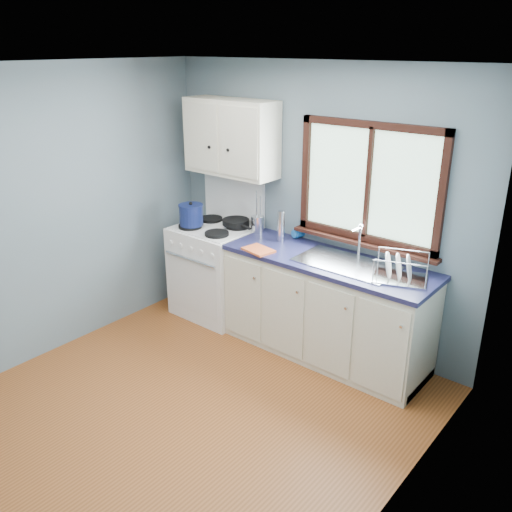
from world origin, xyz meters
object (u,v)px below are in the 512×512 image
Objects in this scene: utensil_crock at (258,224)px; skillet at (236,222)px; gas_range at (216,268)px; thermos at (281,226)px; base_cabinets at (325,312)px; sink at (346,271)px; stockpot at (191,215)px; dish_rack at (399,273)px.

skillet is at bearing -168.15° from utensil_crock.
gas_range is 4.69× the size of thermos.
gas_range is 0.67m from utensil_crock.
sink reaches higher than base_cabinets.
utensil_crock reaches higher than sink.
skillet reaches higher than base_cabinets.
stockpot is 0.72× the size of utensil_crock.
skillet is 1.45× the size of stockpot.
dish_rack is (1.96, 0.00, 0.48)m from gas_range.
skillet is at bearing 38.95° from gas_range.
base_cabinets is at bearing 179.87° from sink.
skillet is 0.44m from stockpot.
skillet is (-1.14, 0.11, 0.58)m from base_cabinets.
stockpot is 0.60× the size of dish_rack.
stockpot is (-1.47, -0.17, 0.66)m from base_cabinets.
sink reaches higher than stockpot.
stockpot is 1.00× the size of thermos.
utensil_crock is at bearing 24.50° from gas_range.
dish_rack is (1.79, -0.13, -0.01)m from skillet.
thermos is (0.33, -0.07, 0.06)m from utensil_crock.
thermos is (0.90, 0.27, 0.00)m from stockpot.
gas_range is at bearing -170.87° from thermos.
sink is (0.18, -0.00, 0.45)m from base_cabinets.
thermos reaches higher than base_cabinets.
skillet is 0.87× the size of dish_rack.
sink is 0.79m from thermos.
thermos is at bearing 16.10° from skillet.
gas_range is at bearing -123.32° from skillet.
gas_range is 4.68× the size of stockpot.
thermos reaches higher than skillet.
base_cabinets is 1.09m from utensil_crock.
stockpot is at bearing -163.26° from thermos.
stockpot reaches higher than skillet.
dish_rack is at bearing 13.61° from skillet.
stockpot is at bearing -149.40° from utensil_crock.
utensil_crock is (0.24, 0.05, 0.02)m from skillet.
thermos is at bearing 16.74° from stockpot.
sink is 1.99× the size of skillet.
skillet is 1.80m from dish_rack.
gas_range reaches higher than sink.
stockpot is (-0.33, -0.29, 0.08)m from skillet.
gas_range reaches higher than thermos.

